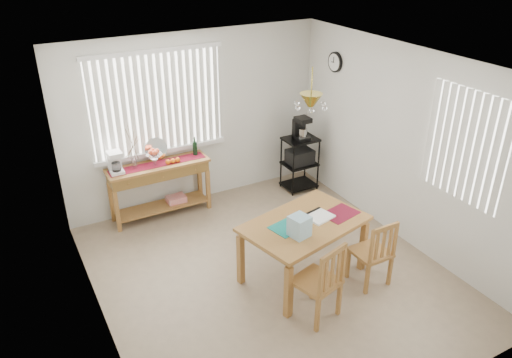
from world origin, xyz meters
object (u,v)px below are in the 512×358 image
cart_items (301,128)px  dining_table (304,228)px  sideboard (160,177)px  chair_right (373,253)px  wire_cart (300,159)px  chair_left (319,282)px

cart_items → dining_table: bearing=-121.9°
sideboard → cart_items: 2.30m
cart_items → chair_right: cart_items is taller
sideboard → dining_table: 2.46m
wire_cart → chair_right: chair_right is taller
wire_cart → cart_items: size_ratio=2.43×
sideboard → wire_cart: size_ratio=1.68×
chair_left → chair_right: 0.91m
cart_items → dining_table: (-1.23, -1.98, -0.37)m
chair_left → sideboard: bearing=104.6°
chair_right → wire_cart: bearing=76.5°
sideboard → chair_right: (1.65, -2.75, -0.19)m
wire_cart → chair_right: size_ratio=0.99×
dining_table → sideboard: bearing=114.5°
sideboard → dining_table: sideboard is taller
sideboard → wire_cart: (2.25, -0.27, -0.09)m
wire_cart → dining_table: (-1.23, -1.97, 0.15)m
sideboard → chair_right: chair_right is taller
cart_items → dining_table: 2.36m
sideboard → cart_items: (2.25, -0.26, 0.42)m
chair_right → chair_left: bearing=-169.1°
chair_left → cart_items: bearing=60.9°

